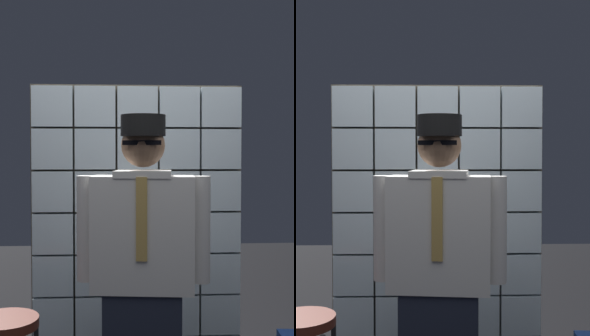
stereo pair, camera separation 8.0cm
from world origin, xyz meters
TOP-DOWN VIEW (x-y plane):
  - glass_block_wall at (-0.00, 1.13)m, footprint 1.50×0.10m
  - standing_person at (-0.01, 0.27)m, footprint 0.72×0.33m

SIDE VIEW (x-z plane):
  - standing_person at x=-0.01m, z-range 0.04..1.82m
  - glass_block_wall at x=0.00m, z-range -0.02..2.07m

